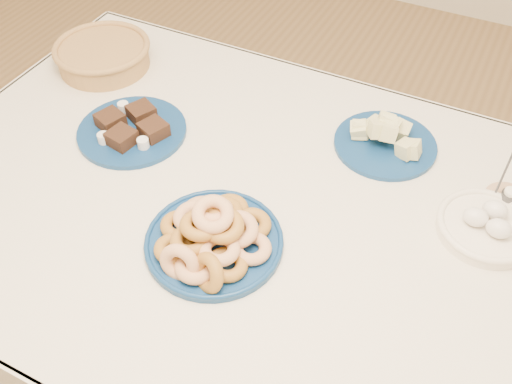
# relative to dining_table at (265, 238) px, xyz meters

# --- Properties ---
(ground) EXTENTS (5.00, 5.00, 0.00)m
(ground) POSITION_rel_dining_table_xyz_m (0.00, 0.00, -0.64)
(ground) COLOR olive
(ground) RESTS_ON ground
(dining_table) EXTENTS (1.71, 1.11, 0.75)m
(dining_table) POSITION_rel_dining_table_xyz_m (0.00, 0.00, 0.00)
(dining_table) COLOR brown
(dining_table) RESTS_ON ground
(donut_platter) EXTENTS (0.31, 0.31, 0.13)m
(donut_platter) POSITION_rel_dining_table_xyz_m (-0.05, -0.15, 0.14)
(donut_platter) COLOR navy
(donut_platter) RESTS_ON dining_table
(melon_plate) EXTENTS (0.30, 0.30, 0.09)m
(melon_plate) POSITION_rel_dining_table_xyz_m (0.17, 0.32, 0.13)
(melon_plate) COLOR navy
(melon_plate) RESTS_ON dining_table
(brownie_plate) EXTENTS (0.37, 0.37, 0.05)m
(brownie_plate) POSITION_rel_dining_table_xyz_m (-0.42, 0.08, 0.12)
(brownie_plate) COLOR navy
(brownie_plate) RESTS_ON dining_table
(wicker_basket) EXTENTS (0.36, 0.36, 0.07)m
(wicker_basket) POSITION_rel_dining_table_xyz_m (-0.66, 0.29, 0.15)
(wicker_basket) COLOR olive
(wicker_basket) RESTS_ON dining_table
(candle_holder) EXTENTS (0.12, 0.12, 0.17)m
(candle_holder) POSITION_rel_dining_table_xyz_m (0.48, 0.25, 0.12)
(candle_holder) COLOR tan
(candle_holder) RESTS_ON dining_table
(egg_bowl) EXTENTS (0.21, 0.21, 0.07)m
(egg_bowl) POSITION_rel_dining_table_xyz_m (0.45, 0.15, 0.13)
(egg_bowl) COLOR white
(egg_bowl) RESTS_ON dining_table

